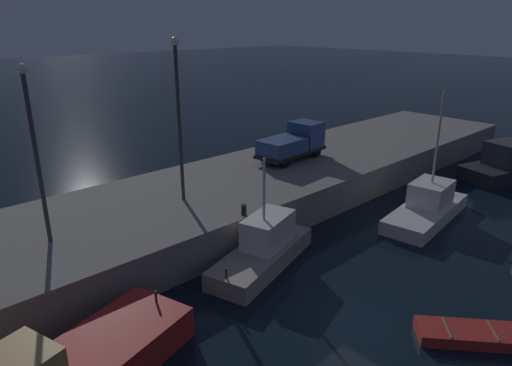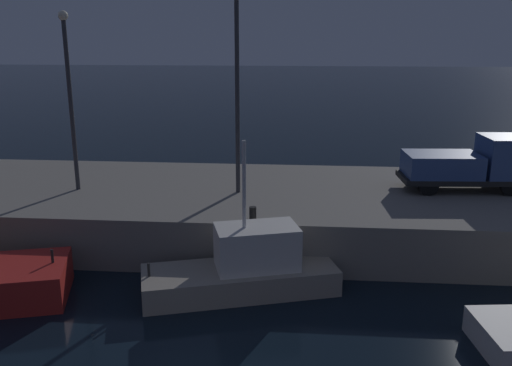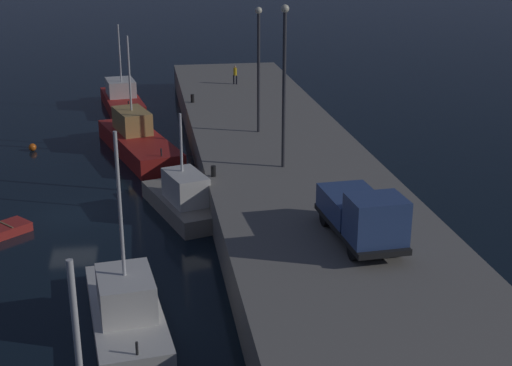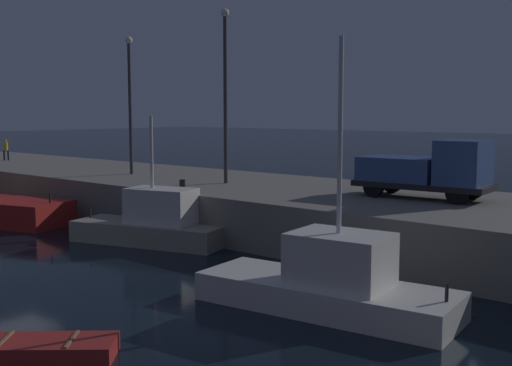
{
  "view_description": "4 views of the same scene",
  "coord_description": "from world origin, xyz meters",
  "views": [
    {
      "loc": [
        -13.98,
        -8.98,
        11.96
      ],
      "look_at": [
        3.81,
        10.06,
        2.7
      ],
      "focal_mm": 32.25,
      "sensor_mm": 36.0,
      "label": 1
    },
    {
      "loc": [
        2.73,
        -12.35,
        9.26
      ],
      "look_at": [
        0.7,
        11.47,
        2.76
      ],
      "focal_mm": 38.33,
      "sensor_mm": 36.0,
      "label": 2
    },
    {
      "loc": [
        37.51,
        4.36,
        14.72
      ],
      "look_at": [
        1.84,
        10.06,
        2.01
      ],
      "focal_mm": 50.13,
      "sensor_mm": 36.0,
      "label": 3
    },
    {
      "loc": [
        22.64,
        -12.21,
        5.93
      ],
      "look_at": [
        1.91,
        11.93,
        2.34
      ],
      "focal_mm": 44.69,
      "sensor_mm": 36.0,
      "label": 4
    }
  ],
  "objects": [
    {
      "name": "bollard_west",
      "position": [
        0.88,
        7.87,
        2.48
      ],
      "size": [
        0.28,
        0.28,
        0.59
      ],
      "primitive_type": "cylinder",
      "color": "black",
      "rests_on": "pier_quay"
    },
    {
      "name": "fishing_boat_grey",
      "position": [
        0.76,
        6.19,
        0.91
      ],
      "size": [
        7.53,
        4.35,
        5.72
      ],
      "color": "gray",
      "rests_on": "ground"
    },
    {
      "name": "fishing_trawler_red",
      "position": [
        12.29,
        3.24,
        0.84
      ],
      "size": [
        8.14,
        3.59,
        8.05
      ],
      "color": "silver",
      "rests_on": "ground"
    },
    {
      "name": "utility_truck",
      "position": [
        10.57,
        13.23,
        3.43
      ],
      "size": [
        5.92,
        2.62,
        2.56
      ],
      "color": "black",
      "rests_on": "pier_quay"
    },
    {
      "name": "dockworker",
      "position": [
        -23.71,
        12.3,
        3.1
      ],
      "size": [
        0.42,
        0.42,
        1.61
      ],
      "color": "black",
      "rests_on": "pier_quay"
    },
    {
      "name": "fishing_boat_orange",
      "position": [
        -25.31,
        2.43,
        0.9
      ],
      "size": [
        9.29,
        4.13,
        7.36
      ],
      "color": "red",
      "rests_on": "ground"
    },
    {
      "name": "fishing_boat_blue",
      "position": [
        -11.4,
        3.75,
        0.95
      ],
      "size": [
        11.62,
        5.99,
        8.04
      ],
      "color": "red",
      "rests_on": "ground"
    },
    {
      "name": "pier_quay",
      "position": [
        0.0,
        12.55,
        1.09
      ],
      "size": [
        68.01,
        10.15,
        2.19
      ],
      "color": "gray",
      "rests_on": "ground"
    },
    {
      "name": "bollard_central",
      "position": [
        -17.15,
        8.08,
        2.5
      ],
      "size": [
        0.28,
        0.28,
        0.64
      ],
      "primitive_type": "cylinder",
      "color": "black",
      "rests_on": "pier_quay"
    },
    {
      "name": "lamp_post_west",
      "position": [
        -7.8,
        11.76,
        6.91
      ],
      "size": [
        0.44,
        0.44,
        8.11
      ],
      "color": "#38383D",
      "rests_on": "pier_quay"
    },
    {
      "name": "ground_plane",
      "position": [
        0.0,
        0.0,
        0.0
      ],
      "size": [
        320.0,
        320.0,
        0.0
      ],
      "primitive_type": "plane",
      "color": "black"
    },
    {
      "name": "mooring_buoy_near",
      "position": [
        -13.12,
        -3.67,
        0.27
      ],
      "size": [
        0.54,
        0.54,
        0.54
      ],
      "primitive_type": "sphere",
      "color": "orange",
      "rests_on": "ground"
    },
    {
      "name": "lamp_post_east",
      "position": [
        -0.18,
        11.93,
        7.35
      ],
      "size": [
        0.44,
        0.44,
        8.96
      ],
      "color": "#38383D",
      "rests_on": "pier_quay"
    }
  ]
}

